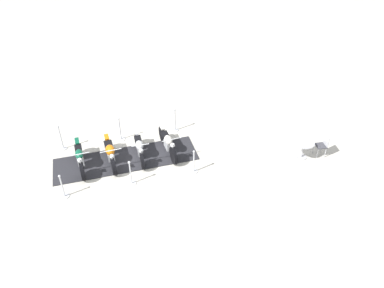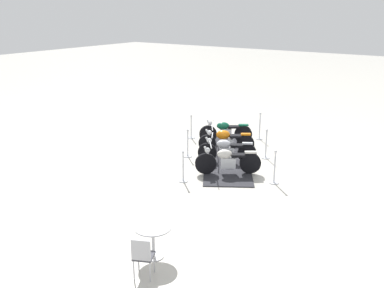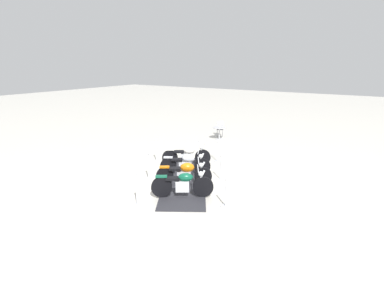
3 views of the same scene
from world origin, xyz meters
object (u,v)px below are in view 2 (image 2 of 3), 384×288
(motorcycle_forest, at_px, (225,132))
(cafe_table, at_px, (153,234))
(motorcycle_copper, at_px, (226,140))
(motorcycle_cream, at_px, (227,160))
(stanchion_right_rear, at_px, (183,171))
(stanchion_left_rear, at_px, (274,172))
(stanchion_right_front, at_px, (191,131))
(motorcycle_chrome, at_px, (226,149))
(stanchion_right_mid, at_px, (188,148))
(stanchion_left_mid, at_px, (266,149))
(stanchion_left_front, at_px, (260,129))
(cafe_chair_near_table, at_px, (143,255))

(motorcycle_forest, xyz_separation_m, cafe_table, (-8.19, -2.92, 0.07))
(motorcycle_copper, height_order, cafe_table, motorcycle_copper)
(motorcycle_cream, distance_m, stanchion_right_rear, 1.58)
(stanchion_left_rear, relative_size, stanchion_right_front, 1.09)
(motorcycle_copper, relative_size, stanchion_right_front, 1.83)
(motorcycle_chrome, height_order, cafe_table, motorcycle_chrome)
(motorcycle_forest, relative_size, motorcycle_chrome, 0.99)
(stanchion_right_mid, xyz_separation_m, stanchion_left_mid, (1.51, -2.47, 0.01))
(motorcycle_forest, distance_m, motorcycle_chrome, 2.29)
(stanchion_right_front, bearing_deg, motorcycle_copper, -110.76)
(motorcycle_copper, distance_m, stanchion_left_rear, 3.31)
(stanchion_left_rear, distance_m, stanchion_right_front, 5.59)
(motorcycle_cream, xyz_separation_m, stanchion_left_mid, (2.24, -0.37, -0.16))
(stanchion_left_front, bearing_deg, stanchion_right_front, 121.42)
(stanchion_right_rear, bearing_deg, stanchion_right_front, 31.42)
(motorcycle_chrome, bearing_deg, stanchion_left_mid, -157.13)
(cafe_chair_near_table, bearing_deg, stanchion_left_mid, -16.91)
(cafe_chair_near_table, bearing_deg, stanchion_right_rear, 1.88)
(motorcycle_chrome, bearing_deg, motorcycle_forest, -88.52)
(stanchion_left_rear, xyz_separation_m, stanchion_right_front, (2.58, 4.96, -0.06))
(stanchion_left_mid, relative_size, cafe_table, 1.34)
(stanchion_left_front, bearing_deg, cafe_table, -168.03)
(motorcycle_cream, height_order, stanchion_left_rear, stanchion_left_rear)
(motorcycle_cream, xyz_separation_m, stanchion_left_rear, (0.19, -1.61, -0.12))
(motorcycle_chrome, bearing_deg, stanchion_right_rear, 54.01)
(motorcycle_cream, bearing_deg, motorcycle_chrome, -94.25)
(motorcycle_copper, distance_m, stanchion_right_front, 2.31)
(stanchion_right_mid, bearing_deg, stanchion_right_front, 31.42)
(motorcycle_chrome, bearing_deg, stanchion_right_front, -62.73)
(motorcycle_forest, relative_size, motorcycle_cream, 1.01)
(motorcycle_copper, bearing_deg, motorcycle_chrome, 87.37)
(stanchion_right_front, relative_size, cafe_table, 1.22)
(stanchion_left_rear, height_order, cafe_chair_near_table, stanchion_left_rear)
(motorcycle_chrome, relative_size, stanchion_left_mid, 1.69)
(stanchion_right_rear, distance_m, stanchion_right_front, 4.79)
(stanchion_right_mid, relative_size, stanchion_left_front, 0.93)
(motorcycle_copper, height_order, stanchion_left_front, stanchion_left_front)
(motorcycle_cream, bearing_deg, stanchion_left_front, -114.17)
(stanchion_left_rear, bearing_deg, stanchion_right_mid, 81.82)
(motorcycle_cream, bearing_deg, stanchion_right_mid, -54.92)
(motorcycle_cream, height_order, stanchion_right_rear, motorcycle_cream)
(cafe_table, bearing_deg, stanchion_right_front, 29.23)
(stanchion_left_front, distance_m, stanchion_right_front, 2.90)
(motorcycle_forest, distance_m, stanchion_left_rear, 4.36)
(motorcycle_forest, distance_m, stanchion_right_front, 1.59)
(motorcycle_forest, distance_m, stanchion_left_mid, 2.26)
(motorcycle_forest, relative_size, stanchion_left_rear, 1.69)
(motorcycle_copper, bearing_deg, stanchion_left_mid, 156.40)
(motorcycle_cream, relative_size, stanchion_left_rear, 1.68)
(stanchion_right_front, bearing_deg, motorcycle_cream, -129.58)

